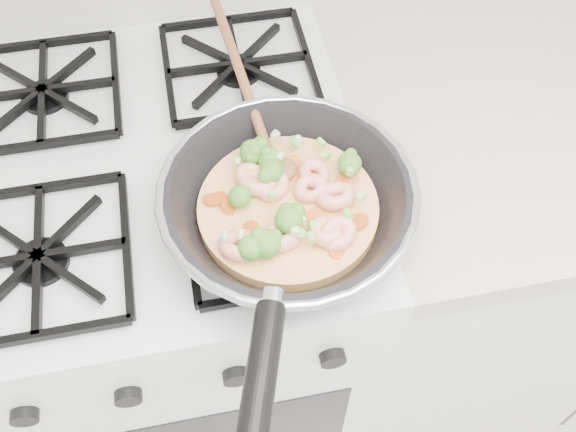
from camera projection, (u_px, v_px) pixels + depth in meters
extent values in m
cube|color=white|center=(190.00, 303.00, 1.30)|extent=(0.60, 0.60, 0.90)
cube|color=black|center=(150.00, 153.00, 0.92)|extent=(0.56, 0.56, 0.02)
cube|color=white|center=(559.00, 243.00, 1.41)|extent=(1.00, 0.58, 0.86)
torus|color=silver|center=(288.00, 191.00, 0.79)|extent=(0.33, 0.33, 0.01)
cylinder|color=black|center=(260.00, 385.00, 0.66)|extent=(0.09, 0.18, 0.03)
cylinder|color=#FBBE6D|center=(288.00, 209.00, 0.82)|extent=(0.23, 0.23, 0.02)
ellipsoid|color=brown|center=(276.00, 170.00, 0.84)|extent=(0.05, 0.06, 0.02)
cylinder|color=brown|center=(242.00, 77.00, 0.90)|extent=(0.05, 0.28, 0.07)
torus|color=#FFB096|center=(272.00, 185.00, 0.82)|extent=(0.07, 0.07, 0.03)
torus|color=#FFB096|center=(336.00, 196.00, 0.81)|extent=(0.05, 0.06, 0.03)
torus|color=#FFB096|center=(282.00, 236.00, 0.78)|extent=(0.07, 0.07, 0.03)
torus|color=#FFB096|center=(311.00, 188.00, 0.82)|extent=(0.05, 0.05, 0.03)
torus|color=#FFB096|center=(325.00, 232.00, 0.78)|extent=(0.06, 0.06, 0.02)
torus|color=#FFB096|center=(314.00, 173.00, 0.83)|extent=(0.05, 0.05, 0.02)
torus|color=#FFB096|center=(251.00, 177.00, 0.83)|extent=(0.07, 0.07, 0.02)
torus|color=#FFB096|center=(258.00, 182.00, 0.82)|extent=(0.06, 0.06, 0.03)
torus|color=#FFB096|center=(338.00, 234.00, 0.78)|extent=(0.07, 0.07, 0.03)
torus|color=#FFB096|center=(240.00, 245.00, 0.77)|extent=(0.07, 0.08, 0.03)
ellipsoid|color=#579C33|center=(266.00, 244.00, 0.76)|extent=(0.05, 0.05, 0.04)
ellipsoid|color=#579C33|center=(289.00, 220.00, 0.78)|extent=(0.05, 0.05, 0.04)
ellipsoid|color=#579C33|center=(252.00, 152.00, 0.84)|extent=(0.04, 0.04, 0.03)
ellipsoid|color=#579C33|center=(349.00, 164.00, 0.83)|extent=(0.04, 0.04, 0.03)
ellipsoid|color=#579C33|center=(272.00, 171.00, 0.82)|extent=(0.04, 0.04, 0.03)
ellipsoid|color=#579C33|center=(251.00, 248.00, 0.76)|extent=(0.04, 0.04, 0.03)
ellipsoid|color=#579C33|center=(270.00, 162.00, 0.83)|extent=(0.04, 0.04, 0.03)
ellipsoid|color=#579C33|center=(240.00, 197.00, 0.80)|extent=(0.04, 0.04, 0.03)
cylinder|color=orange|center=(315.00, 218.00, 0.80)|extent=(0.03, 0.03, 0.01)
cylinder|color=orange|center=(338.00, 250.00, 0.78)|extent=(0.03, 0.03, 0.01)
cylinder|color=orange|center=(259.00, 182.00, 0.83)|extent=(0.03, 0.03, 0.00)
cylinder|color=orange|center=(231.00, 206.00, 0.81)|extent=(0.03, 0.03, 0.01)
cylinder|color=orange|center=(292.00, 164.00, 0.85)|extent=(0.03, 0.03, 0.00)
cylinder|color=orange|center=(357.00, 221.00, 0.80)|extent=(0.03, 0.03, 0.01)
cylinder|color=orange|center=(248.00, 229.00, 0.79)|extent=(0.03, 0.03, 0.01)
cylinder|color=orange|center=(214.00, 198.00, 0.82)|extent=(0.04, 0.04, 0.01)
cylinder|color=orange|center=(287.00, 177.00, 0.84)|extent=(0.03, 0.03, 0.01)
cylinder|color=orange|center=(348.00, 181.00, 0.84)|extent=(0.04, 0.04, 0.01)
cylinder|color=#C2E5A1|center=(302.00, 219.00, 0.78)|extent=(0.01, 0.01, 0.01)
cylinder|color=#84D053|center=(300.00, 233.00, 0.77)|extent=(0.01, 0.01, 0.01)
cylinder|color=#84D053|center=(350.00, 172.00, 0.81)|extent=(0.01, 0.01, 0.01)
cylinder|color=#84D053|center=(311.00, 238.00, 0.76)|extent=(0.01, 0.01, 0.01)
cylinder|color=#84D053|center=(321.00, 142.00, 0.85)|extent=(0.01, 0.01, 0.01)
cylinder|color=#C2E5A1|center=(275.00, 135.00, 0.85)|extent=(0.01, 0.01, 0.01)
cylinder|color=#84D053|center=(272.00, 196.00, 0.79)|extent=(0.01, 0.01, 0.01)
cylinder|color=#84D053|center=(268.00, 151.00, 0.84)|extent=(0.01, 0.01, 0.01)
cylinder|color=#84D053|center=(327.00, 155.00, 0.84)|extent=(0.01, 0.01, 0.01)
cylinder|color=#C2E5A1|center=(225.00, 236.00, 0.76)|extent=(0.01, 0.01, 0.01)
cylinder|color=#C2E5A1|center=(361.00, 196.00, 0.79)|extent=(0.01, 0.01, 0.01)
cylinder|color=#84D053|center=(348.00, 214.00, 0.78)|extent=(0.01, 0.01, 0.01)
cylinder|color=#C2E5A1|center=(298.00, 140.00, 0.85)|extent=(0.01, 0.01, 0.01)
cylinder|color=#C2E5A1|center=(295.00, 231.00, 0.76)|extent=(0.01, 0.01, 0.01)
cylinder|color=#C2E5A1|center=(280.00, 157.00, 0.83)|extent=(0.01, 0.01, 0.01)
cylinder|color=#C2E5A1|center=(237.00, 160.00, 0.83)|extent=(0.01, 0.01, 0.01)
cylinder|color=#84D053|center=(313.00, 225.00, 0.78)|extent=(0.01, 0.01, 0.01)
cylinder|color=#C2E5A1|center=(241.00, 235.00, 0.77)|extent=(0.01, 0.01, 0.01)
cylinder|color=#84D053|center=(295.00, 142.00, 0.85)|extent=(0.01, 0.01, 0.01)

